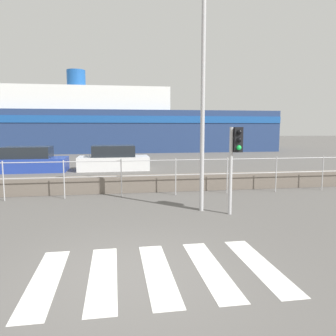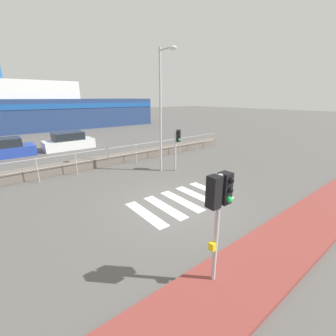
# 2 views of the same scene
# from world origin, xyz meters

# --- Properties ---
(ground_plane) EXTENTS (160.00, 160.00, 0.00)m
(ground_plane) POSITION_xyz_m (0.00, 0.00, 0.00)
(ground_plane) COLOR #565451
(sidewalk_brick) EXTENTS (24.00, 1.80, 0.12)m
(sidewalk_brick) POSITION_xyz_m (0.00, -4.10, 0.06)
(sidewalk_brick) COLOR brown
(sidewalk_brick) RESTS_ON ground_plane
(crosswalk) EXTENTS (4.05, 2.40, 0.01)m
(crosswalk) POSITION_xyz_m (0.46, 0.00, 0.00)
(crosswalk) COLOR silver
(crosswalk) RESTS_ON ground_plane
(seawall) EXTENTS (21.24, 0.55, 0.60)m
(seawall) POSITION_xyz_m (0.00, 7.00, 0.30)
(seawall) COLOR #6B6056
(seawall) RESTS_ON ground_plane
(harbor_fence) EXTENTS (19.15, 0.04, 1.32)m
(harbor_fence) POSITION_xyz_m (0.00, 6.12, 0.86)
(harbor_fence) COLOR #B2B2B5
(harbor_fence) RESTS_ON ground_plane
(traffic_light_near) EXTENTS (0.58, 0.41, 2.70)m
(traffic_light_near) POSITION_xyz_m (-1.88, -3.73, 2.11)
(traffic_light_near) COLOR #B2B2B5
(traffic_light_near) RESTS_ON ground_plane
(traffic_light_far) EXTENTS (0.34, 0.32, 2.41)m
(traffic_light_far) POSITION_xyz_m (3.04, 3.33, 1.77)
(traffic_light_far) COLOR #B2B2B5
(traffic_light_far) RESTS_ON ground_plane
(streetlamp) EXTENTS (0.32, 1.32, 6.63)m
(streetlamp) POSITION_xyz_m (2.25, 3.61, 4.08)
(streetlamp) COLOR #B2B2B5
(streetlamp) RESTS_ON ground_plane
(ferry_boat) EXTENTS (31.83, 8.06, 8.00)m
(ferry_boat) POSITION_xyz_m (-0.77, 29.07, 2.63)
(ferry_boat) COLOR navy
(ferry_boat) RESTS_ON ground_plane
(parked_car_blue) EXTENTS (4.11, 1.85, 1.36)m
(parked_car_blue) POSITION_xyz_m (-4.89, 13.56, 0.58)
(parked_car_blue) COLOR #233D9E
(parked_car_blue) RESTS_ON ground_plane
(parked_car_white) EXTENTS (3.94, 1.80, 1.39)m
(parked_car_white) POSITION_xyz_m (-0.27, 13.56, 0.59)
(parked_car_white) COLOR silver
(parked_car_white) RESTS_ON ground_plane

